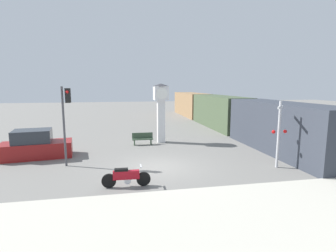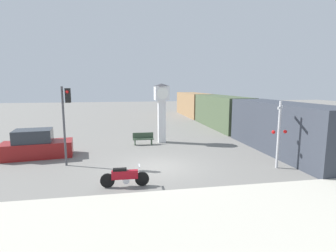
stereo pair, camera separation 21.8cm
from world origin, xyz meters
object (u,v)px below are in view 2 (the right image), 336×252
(motorcycle, at_px, (125,177))
(railroad_crossing_signal, at_px, (279,132))
(bench, at_px, (143,138))
(parked_car, at_px, (36,146))
(freight_train, at_px, (221,112))
(traffic_light, at_px, (66,112))
(clock_tower, at_px, (162,104))

(motorcycle, xyz_separation_m, railroad_crossing_signal, (8.38, 1.24, 1.57))
(railroad_crossing_signal, distance_m, bench, 10.00)
(motorcycle, relative_size, parked_car, 0.50)
(freight_train, bearing_deg, traffic_light, -139.57)
(railroad_crossing_signal, distance_m, parked_car, 14.68)
(parked_car, bearing_deg, railroad_crossing_signal, -26.45)
(bench, bearing_deg, parked_car, -161.13)
(bench, height_order, parked_car, parked_car)
(motorcycle, height_order, freight_train, freight_train)
(traffic_light, distance_m, parked_car, 3.97)
(clock_tower, height_order, bench, clock_tower)
(clock_tower, relative_size, parked_car, 1.07)
(traffic_light, xyz_separation_m, parked_car, (-2.34, 2.20, -2.33))
(motorcycle, xyz_separation_m, traffic_light, (-3.12, 3.80, 2.62))
(traffic_light, height_order, railroad_crossing_signal, traffic_light)
(clock_tower, relative_size, railroad_crossing_signal, 1.26)
(freight_train, xyz_separation_m, bench, (-9.21, -7.23, -1.21))
(freight_train, bearing_deg, parked_car, -149.31)
(freight_train, xyz_separation_m, traffic_light, (-13.88, -11.82, 1.38))
(clock_tower, relative_size, traffic_light, 1.04)
(motorcycle, relative_size, traffic_light, 0.49)
(freight_train, xyz_separation_m, railroad_crossing_signal, (-2.39, -14.38, 0.33))
(freight_train, height_order, railroad_crossing_signal, railroad_crossing_signal)
(freight_train, relative_size, traffic_light, 7.40)
(freight_train, distance_m, railroad_crossing_signal, 14.58)
(clock_tower, bearing_deg, freight_train, 40.86)
(motorcycle, distance_m, railroad_crossing_signal, 8.61)
(parked_car, bearing_deg, clock_tower, 11.83)
(freight_train, distance_m, traffic_light, 18.28)
(traffic_light, bearing_deg, motorcycle, -50.63)
(freight_train, xyz_separation_m, parked_car, (-16.21, -9.62, -0.95))
(freight_train, bearing_deg, motorcycle, -124.57)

